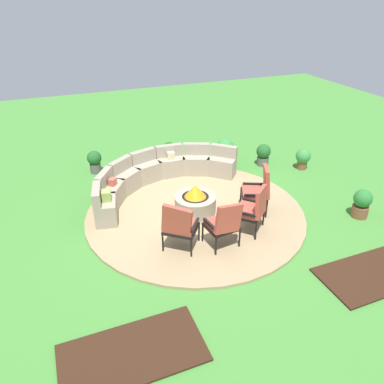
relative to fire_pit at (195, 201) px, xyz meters
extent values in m
plane|color=#478C38|center=(0.00, 0.00, -0.31)|extent=(24.00, 24.00, 0.00)
cylinder|color=tan|center=(0.00, 0.00, -0.28)|extent=(4.90, 4.90, 0.06)
cube|color=#382114|center=(-2.20, -3.07, -0.29)|extent=(2.02, 1.04, 0.04)
cube|color=#382114|center=(2.20, -3.07, -0.29)|extent=(2.02, 1.04, 0.04)
cylinder|color=#9E937F|center=(0.00, 0.00, -0.06)|extent=(0.93, 0.93, 0.38)
cylinder|color=black|center=(0.00, 0.00, 0.10)|extent=(0.60, 0.60, 0.06)
cone|color=orange|center=(0.00, 0.00, 0.27)|extent=(0.48, 0.48, 0.28)
cube|color=#9E937F|center=(1.34, 1.43, -0.01)|extent=(0.82, 0.81, 0.49)
cube|color=#9E937F|center=(1.44, 1.53, 0.40)|extent=(0.63, 0.60, 0.31)
cube|color=#9E937F|center=(0.76, 1.81, -0.01)|extent=(0.83, 0.69, 0.49)
cube|color=#9E937F|center=(0.82, 1.94, 0.40)|extent=(0.72, 0.42, 0.31)
cube|color=#9E937F|center=(0.09, 1.96, -0.01)|extent=(0.73, 0.48, 0.49)
cube|color=#9E937F|center=(0.09, 2.10, 0.40)|extent=(0.72, 0.19, 0.31)
cube|color=#9E937F|center=(-0.60, 1.87, -0.01)|extent=(0.81, 0.64, 0.49)
cube|color=#9E937F|center=(-0.64, 2.01, 0.40)|extent=(0.72, 0.37, 0.31)
cube|color=#9E937F|center=(-1.21, 1.54, -0.01)|extent=(0.84, 0.79, 0.49)
cube|color=#9E937F|center=(-1.30, 1.66, 0.40)|extent=(0.66, 0.56, 0.31)
cube|color=#9E937F|center=(-1.67, 1.03, -0.01)|extent=(0.76, 0.84, 0.49)
cube|color=#9E937F|center=(-1.79, 1.11, 0.40)|extent=(0.51, 0.69, 0.31)
cube|color=#9E937F|center=(-1.92, 0.39, -0.01)|extent=(0.58, 0.78, 0.49)
cube|color=#9E937F|center=(-2.06, 0.41, 0.40)|extent=(0.30, 0.73, 0.31)
cube|color=beige|center=(0.09, 1.91, 0.34)|extent=(0.21, 0.19, 0.19)
cube|color=#93B756|center=(-1.87, 0.38, 0.35)|extent=(0.23, 0.25, 0.22)
cube|color=#BC5B47|center=(-1.63, 1.00, 0.32)|extent=(0.21, 0.22, 0.16)
cylinder|color=black|center=(-0.79, -0.70, -0.06)|extent=(0.04, 0.04, 0.38)
cylinder|color=black|center=(-0.35, -1.05, -0.06)|extent=(0.04, 0.04, 0.38)
cylinder|color=black|center=(-1.12, -1.10, -0.06)|extent=(0.04, 0.04, 0.38)
cylinder|color=black|center=(-0.68, -1.46, -0.06)|extent=(0.04, 0.04, 0.38)
cube|color=black|center=(-0.73, -1.08, 0.15)|extent=(0.82, 0.81, 0.05)
cube|color=#B24738|center=(-0.73, -1.08, 0.22)|extent=(0.75, 0.75, 0.09)
cube|color=#B24738|center=(-0.88, -1.26, 0.48)|extent=(0.50, 0.49, 0.66)
cube|color=black|center=(-0.95, -0.91, 0.29)|extent=(0.33, 0.40, 0.04)
cube|color=black|center=(-0.52, -1.25, 0.29)|extent=(0.33, 0.40, 0.04)
cylinder|color=black|center=(-0.29, -1.09, -0.06)|extent=(0.04, 0.04, 0.38)
cylinder|color=black|center=(0.25, -1.03, -0.06)|extent=(0.04, 0.04, 0.38)
cylinder|color=black|center=(-0.23, -1.58, -0.06)|extent=(0.04, 0.04, 0.38)
cylinder|color=black|center=(0.31, -1.52, -0.06)|extent=(0.04, 0.04, 0.38)
cube|color=black|center=(0.01, -1.30, 0.15)|extent=(0.64, 0.60, 0.05)
cube|color=#B24738|center=(0.01, -1.30, 0.22)|extent=(0.58, 0.55, 0.09)
cube|color=#B24738|center=(0.04, -1.53, 0.46)|extent=(0.60, 0.16, 0.63)
cube|color=black|center=(-0.25, -1.34, 0.29)|extent=(0.10, 0.45, 0.04)
cube|color=black|center=(0.26, -1.27, 0.29)|extent=(0.10, 0.45, 0.04)
cylinder|color=black|center=(0.37, -1.08, -0.06)|extent=(0.04, 0.04, 0.38)
cylinder|color=black|center=(0.79, -0.69, -0.06)|extent=(0.04, 0.04, 0.38)
cylinder|color=black|center=(0.71, -1.44, -0.06)|extent=(0.04, 0.04, 0.38)
cylinder|color=black|center=(1.13, -1.05, -0.06)|extent=(0.04, 0.04, 0.38)
cube|color=black|center=(0.75, -1.07, 0.15)|extent=(0.80, 0.80, 0.05)
cube|color=#B24738|center=(0.75, -1.07, 0.22)|extent=(0.74, 0.74, 0.09)
cube|color=#B24738|center=(0.90, -1.23, 0.47)|extent=(0.46, 0.51, 0.63)
cube|color=black|center=(0.55, -1.25, 0.29)|extent=(0.35, 0.36, 0.04)
cube|color=black|center=(0.95, -0.88, 0.29)|extent=(0.35, 0.36, 0.04)
cylinder|color=black|center=(0.87, -0.59, -0.06)|extent=(0.04, 0.04, 0.38)
cylinder|color=black|center=(1.10, -0.09, -0.06)|extent=(0.04, 0.04, 0.38)
cylinder|color=black|center=(1.35, -0.81, -0.06)|extent=(0.04, 0.04, 0.38)
cylinder|color=black|center=(1.58, -0.32, -0.06)|extent=(0.04, 0.04, 0.38)
cube|color=black|center=(1.22, -0.45, 0.15)|extent=(0.76, 0.77, 0.05)
cube|color=#B24738|center=(1.22, -0.45, 0.22)|extent=(0.70, 0.71, 0.09)
cube|color=#B24738|center=(1.44, -0.56, 0.50)|extent=(0.35, 0.58, 0.67)
cube|color=black|center=(1.11, -0.69, 0.29)|extent=(0.46, 0.25, 0.04)
cube|color=black|center=(1.34, -0.21, 0.29)|extent=(0.46, 0.25, 0.04)
cylinder|color=brown|center=(3.69, 1.08, -0.19)|extent=(0.28, 0.28, 0.23)
sphere|color=#3D8E42|center=(3.69, 1.08, 0.07)|extent=(0.41, 0.41, 0.41)
cylinder|color=#605B56|center=(2.79, 1.70, -0.19)|extent=(0.33, 0.33, 0.24)
sphere|color=#236028|center=(2.79, 1.70, 0.11)|extent=(0.41, 0.41, 0.41)
cylinder|color=brown|center=(3.36, -1.47, -0.18)|extent=(0.36, 0.36, 0.26)
sphere|color=#2D7A33|center=(3.36, -1.47, 0.15)|extent=(0.40, 0.40, 0.40)
sphere|color=#DB337A|center=(3.42, -1.47, 0.24)|extent=(0.16, 0.16, 0.16)
cylinder|color=#605B56|center=(1.85, 2.27, -0.18)|extent=(0.36, 0.36, 0.26)
sphere|color=#3D8E42|center=(1.85, 2.27, 0.14)|extent=(0.53, 0.53, 0.53)
cylinder|color=#605B56|center=(0.34, 2.81, -0.19)|extent=(0.37, 0.37, 0.23)
sphere|color=#236028|center=(0.34, 2.81, 0.13)|extent=(0.41, 0.41, 0.41)
sphere|color=#E55638|center=(0.40, 2.81, 0.22)|extent=(0.17, 0.17, 0.17)
cylinder|color=#605B56|center=(-1.76, 2.98, -0.17)|extent=(0.30, 0.30, 0.28)
sphere|color=#236028|center=(-1.76, 2.98, 0.13)|extent=(0.39, 0.39, 0.39)
sphere|color=#DB337A|center=(-1.72, 2.98, 0.20)|extent=(0.13, 0.13, 0.13)
camera|label=1|loc=(-2.68, -6.52, 4.18)|focal=34.33mm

